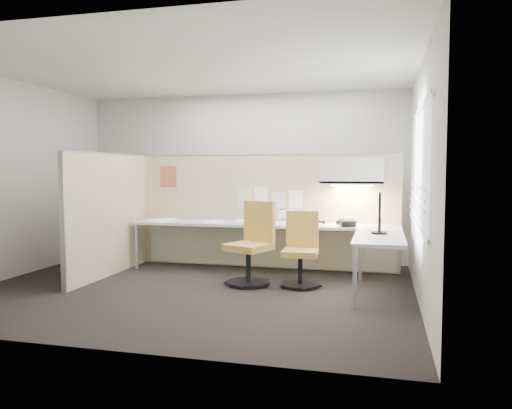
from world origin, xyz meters
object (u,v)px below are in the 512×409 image
(desk, at_px, (282,234))
(monitor, at_px, (380,210))
(chair_right, at_px, (301,252))
(phone, at_px, (347,223))
(chair_left, at_px, (252,246))

(desk, xyz_separation_m, monitor, (1.37, -0.69, 0.42))
(chair_right, bearing_deg, monitor, -6.63)
(chair_right, distance_m, monitor, 1.15)
(desk, height_order, phone, phone)
(monitor, bearing_deg, desk, 63.05)
(desk, xyz_separation_m, phone, (0.93, 0.00, 0.18))
(chair_right, relative_size, phone, 3.73)
(desk, bearing_deg, chair_right, -59.25)
(chair_right, distance_m, phone, 0.90)
(desk, distance_m, chair_left, 0.74)
(chair_right, bearing_deg, desk, 118.04)
(chair_left, xyz_separation_m, phone, (1.21, 0.68, 0.27))
(chair_right, relative_size, monitor, 1.89)
(chair_left, relative_size, phone, 4.21)
(desk, height_order, chair_left, chair_left)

